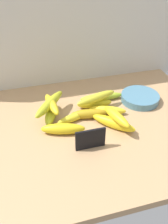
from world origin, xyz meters
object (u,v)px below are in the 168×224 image
object	(u,v)px
banana_8	(116,116)
banana_10	(49,104)
banana_7	(113,123)
banana_6	(51,113)
banana_1	(94,103)
banana_11	(96,98)
banana_0	(63,129)
banana_2	(102,97)
banana_4	(89,114)
chalkboard_sign	(90,140)
banana_3	(107,110)
banana_9	(52,104)
fruit_bowl	(140,98)
banana_5	(75,117)

from	to	relation	value
banana_8	banana_10	world-z (taller)	banana_10
banana_7	banana_8	distance (cm)	4.09
banana_10	banana_6	bearing A→B (deg)	-70.34
banana_1	banana_11	world-z (taller)	banana_11
banana_0	banana_10	bearing A→B (deg)	103.78
banana_2	banana_4	world-z (taller)	banana_4
banana_2	banana_10	world-z (taller)	banana_10
chalkboard_sign	banana_3	xyz separation A→B (cm)	(12.96, 17.81, -2.06)
banana_0	banana_3	xyz separation A→B (cm)	(20.88, 7.46, -0.40)
chalkboard_sign	banana_8	distance (cm)	15.03
banana_1	banana_8	bearing A→B (deg)	-76.77
banana_0	banana_2	distance (cm)	28.19
banana_10	banana_2	bearing A→B (deg)	13.01
banana_7	banana_10	distance (cm)	27.33
banana_1	banana_10	size ratio (longest dim) A/B	0.75
banana_1	banana_0	bearing A→B (deg)	-141.73
banana_4	banana_11	bearing A→B (deg)	47.45
banana_4	banana_9	world-z (taller)	banana_9
banana_6	banana_9	world-z (taller)	banana_9
banana_1	banana_3	distance (cm)	7.10
banana_0	banana_11	bearing A→B (deg)	34.86
banana_4	banana_6	bearing A→B (deg)	162.90
chalkboard_sign	banana_7	world-z (taller)	chalkboard_sign
fruit_bowl	banana_5	distance (cm)	33.14
fruit_bowl	banana_7	bearing A→B (deg)	-142.05
banana_4	fruit_bowl	bearing A→B (deg)	12.93
banana_1	banana_7	world-z (taller)	same
chalkboard_sign	fruit_bowl	bearing A→B (deg)	36.91
banana_0	banana_6	distance (cm)	11.71
banana_1	banana_2	xyz separation A→B (cm)	(4.84, 4.56, -0.27)
banana_1	banana_9	distance (cm)	19.51
chalkboard_sign	banana_0	bearing A→B (deg)	127.43
banana_11	banana_6	bearing A→B (deg)	-178.32
banana_8	banana_9	size ratio (longest dim) A/B	0.99
banana_9	banana_11	xyz separation A→B (cm)	(19.29, 0.12, -0.24)
banana_0	banana_8	bearing A→B (deg)	-7.51
banana_0	banana_5	xyz separation A→B (cm)	(6.18, 6.68, -0.55)
chalkboard_sign	banana_7	bearing A→B (deg)	35.27
banana_3	banana_7	xyz separation A→B (cm)	(-0.74, -9.17, 0.29)
banana_1	banana_8	size ratio (longest dim) A/B	1.02
banana_1	banana_9	world-z (taller)	banana_9
banana_3	banana_8	bearing A→B (deg)	-91.03
banana_2	banana_5	size ratio (longest dim) A/B	1.27
fruit_bowl	banana_0	xyz separation A→B (cm)	(-38.75, -12.80, 0.56)
fruit_bowl	banana_5	world-z (taller)	same
banana_0	banana_6	xyz separation A→B (cm)	(-2.70, 11.40, 0.00)
banana_2	banana_11	world-z (taller)	banana_11
banana_4	banana_5	size ratio (longest dim) A/B	0.98
fruit_bowl	banana_3	size ratio (longest dim) A/B	1.10
banana_3	chalkboard_sign	bearing A→B (deg)	-126.04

